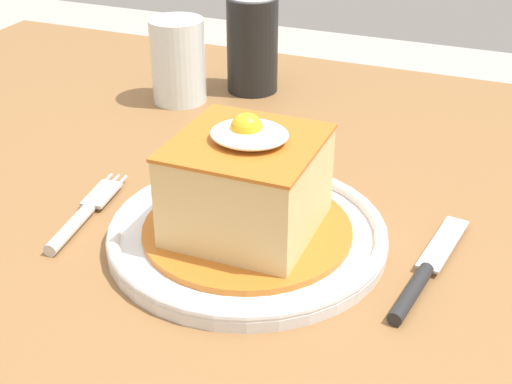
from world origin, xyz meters
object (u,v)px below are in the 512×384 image
(fork, at_px, (81,217))
(main_plate, at_px, (247,233))
(knife, at_px, (421,277))
(drinking_glass, at_px, (178,66))
(soda_can, at_px, (252,44))

(fork, bearing_deg, main_plate, 10.16)
(knife, distance_m, drinking_glass, 0.45)
(fork, height_order, soda_can, soda_can)
(knife, height_order, drinking_glass, drinking_glass)
(fork, height_order, knife, same)
(soda_can, bearing_deg, knife, -49.91)
(main_plate, xyz_separation_m, knife, (0.15, -0.00, -0.00))
(fork, bearing_deg, knife, 4.51)
(drinking_glass, bearing_deg, fork, -79.96)
(fork, relative_size, soda_can, 1.14)
(knife, bearing_deg, fork, -175.49)
(soda_can, bearing_deg, fork, -92.98)
(main_plate, xyz_separation_m, fork, (-0.15, -0.03, -0.00))
(main_plate, bearing_deg, drinking_glass, 127.46)
(fork, relative_size, drinking_glass, 1.35)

